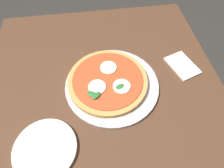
{
  "coord_description": "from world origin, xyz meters",
  "views": [
    {
      "loc": [
        -0.29,
        0.03,
        1.35
      ],
      "look_at": [
        0.11,
        -0.03,
        0.76
      ],
      "focal_mm": 30.7,
      "sensor_mm": 36.0,
      "label": 1
    }
  ],
  "objects_px": {
    "napkin": "(182,65)",
    "serving_tray": "(112,85)",
    "dining_table": "(108,125)",
    "pizza": "(108,81)",
    "plate_white": "(45,149)"
  },
  "relations": [
    {
      "from": "pizza",
      "to": "napkin",
      "type": "xyz_separation_m",
      "value": [
        0.05,
        -0.31,
        -0.02
      ]
    },
    {
      "from": "dining_table",
      "to": "serving_tray",
      "type": "xyz_separation_m",
      "value": [
        0.11,
        -0.03,
        0.12
      ]
    },
    {
      "from": "dining_table",
      "to": "pizza",
      "type": "height_order",
      "value": "pizza"
    },
    {
      "from": "napkin",
      "to": "serving_tray",
      "type": "bearing_deg",
      "value": 100.43
    },
    {
      "from": "plate_white",
      "to": "napkin",
      "type": "height_order",
      "value": "plate_white"
    },
    {
      "from": "dining_table",
      "to": "pizza",
      "type": "bearing_deg",
      "value": -7.59
    },
    {
      "from": "napkin",
      "to": "dining_table",
      "type": "bearing_deg",
      "value": 116.43
    },
    {
      "from": "serving_tray",
      "to": "napkin",
      "type": "height_order",
      "value": "serving_tray"
    },
    {
      "from": "pizza",
      "to": "napkin",
      "type": "height_order",
      "value": "pizza"
    },
    {
      "from": "serving_tray",
      "to": "napkin",
      "type": "bearing_deg",
      "value": -79.57
    },
    {
      "from": "pizza",
      "to": "plate_white",
      "type": "relative_size",
      "value": 1.52
    },
    {
      "from": "serving_tray",
      "to": "napkin",
      "type": "xyz_separation_m",
      "value": [
        0.05,
        -0.3,
        -0.0
      ]
    },
    {
      "from": "dining_table",
      "to": "pizza",
      "type": "relative_size",
      "value": 3.95
    },
    {
      "from": "dining_table",
      "to": "plate_white",
      "type": "bearing_deg",
      "value": 115.93
    },
    {
      "from": "serving_tray",
      "to": "plate_white",
      "type": "xyz_separation_m",
      "value": [
        -0.21,
        0.24,
        0.0
      ]
    }
  ]
}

